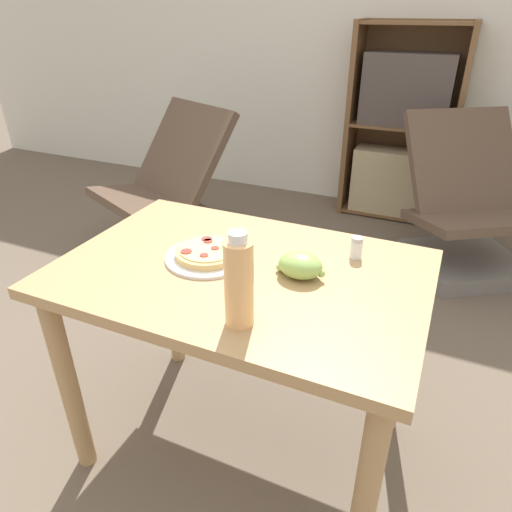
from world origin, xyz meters
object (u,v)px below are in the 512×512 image
Objects in this scene: salt_shaker at (356,248)px; lounge_chair_far at (466,223)px; bookshelf at (400,134)px; drink_bottle at (239,283)px; pizza_on_plate at (208,254)px; grape_bunch at (300,266)px; lounge_chair_near at (164,207)px.

lounge_chair_far is at bearing 76.81° from salt_shaker.
lounge_chair_far is 0.74× the size of bookshelf.
drink_bottle is 3.52× the size of salt_shaker.
pizza_on_plate is 0.29m from grape_bunch.
drink_bottle is 0.18× the size of bookshelf.
grape_bunch is 0.11× the size of bookshelf.
grape_bunch is at bearing -138.83° from lounge_chair_far.
salt_shaker is (0.18, 0.43, -0.08)m from drink_bottle.
pizza_on_plate is at bearing -155.68° from salt_shaker.
lounge_chair_near is 0.97× the size of lounge_chair_far.
lounge_chair_far is (0.53, 1.94, -0.56)m from drink_bottle.
bookshelf is (-0.05, 2.33, -0.16)m from grape_bunch.
lounge_chair_near is at bearing -136.62° from bookshelf.
grape_bunch reaches higher than pizza_on_plate.
grape_bunch is 1.80m from lounge_chair_near.
bookshelf reaches higher than grape_bunch.
lounge_chair_near is at bearing 137.93° from grape_bunch.
bookshelf is at bearing 67.54° from lounge_chair_near.
drink_bottle is 2.09m from lounge_chair_far.
drink_bottle is 1.96m from lounge_chair_near.
bookshelf reaches higher than lounge_chair_near.
grape_bunch is at bearing -124.60° from salt_shaker.
lounge_chair_near and lounge_chair_far have the same top height.
pizza_on_plate is 1.79× the size of grape_bunch.
lounge_chair_near is (-1.23, 1.42, -0.56)m from drink_bottle.
grape_bunch is at bearing -17.91° from lounge_chair_near.
salt_shaker is at bearing 55.40° from grape_bunch.
bookshelf reaches higher than pizza_on_plate.
pizza_on_plate is 0.26× the size of lounge_chair_far.
lounge_chair_far reaches higher than pizza_on_plate.
drink_bottle is at bearing -102.92° from grape_bunch.
drink_bottle reaches higher than pizza_on_plate.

